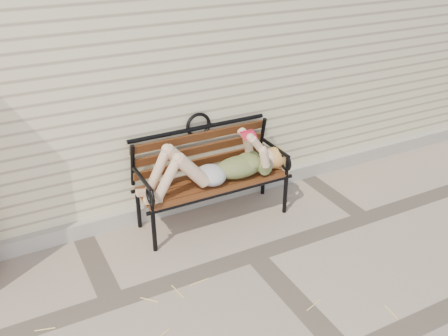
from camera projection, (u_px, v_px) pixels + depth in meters
ground at (254, 255)px, 4.32m from camera, size 80.00×80.00×0.00m
house_wall at (130, 18)px, 5.99m from camera, size 8.00×4.00×3.00m
foundation_strip at (205, 197)px, 5.05m from camera, size 8.00×0.10×0.15m
garden_bench at (209, 164)px, 4.64m from camera, size 1.53×0.61×0.99m
reading_woman at (216, 166)px, 4.53m from camera, size 1.45×0.33×0.46m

